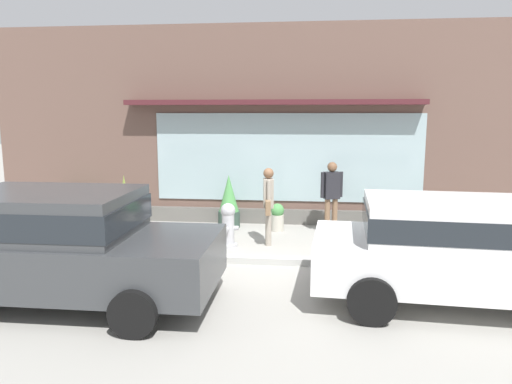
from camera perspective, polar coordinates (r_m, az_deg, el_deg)
name	(u,v)px	position (r m, az deg, el deg)	size (l,w,h in m)	color
ground_plane	(259,260)	(8.96, 0.40, -8.07)	(60.00, 60.00, 0.00)	#9E9B93
curb_strip	(258,260)	(8.75, 0.27, -8.09)	(14.00, 0.24, 0.12)	#B2B2AD
storefront	(273,127)	(11.72, 2.08, 7.72)	(14.00, 0.81, 4.77)	brown
fire_hydrant	(228,224)	(9.69, -3.35, -3.88)	(0.43, 0.40, 0.90)	#B2B2B7
pedestrian_with_handbag	(268,201)	(9.72, 1.49, -1.07)	(0.24, 0.66, 1.59)	#9E9384
pedestrian_passerby	(332,192)	(10.77, 9.01, 0.03)	(0.49, 0.30, 1.62)	brown
parked_car_dark_gray	(58,241)	(7.33, -22.51, -5.43)	(4.32, 2.07, 1.62)	#383A3D
parked_car_white	(457,246)	(7.27, 22.92, -5.96)	(4.24, 2.16, 1.50)	white
potted_plant_window_center	(229,202)	(11.30, -3.25, -1.26)	(0.52, 0.52, 1.26)	#33473D
potted_plant_low_front	(125,201)	(11.85, -15.39, -1.09)	(0.38, 0.38, 1.24)	#33473D
potted_plant_near_hydrant	(75,204)	(12.68, -20.78, -1.31)	(0.59, 0.59, 0.84)	#B7B2A3
potted_plant_trailing_edge	(381,217)	(11.25, 14.66, -2.88)	(0.37, 0.37, 0.65)	#4C4C51
potted_plant_doorstep	(277,217)	(11.00, 2.56, -2.97)	(0.31, 0.31, 0.64)	#B7B2A3
potted_plant_by_entrance	(477,223)	(11.83, 24.83, -3.35)	(0.28, 0.28, 0.51)	#B7B2A3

